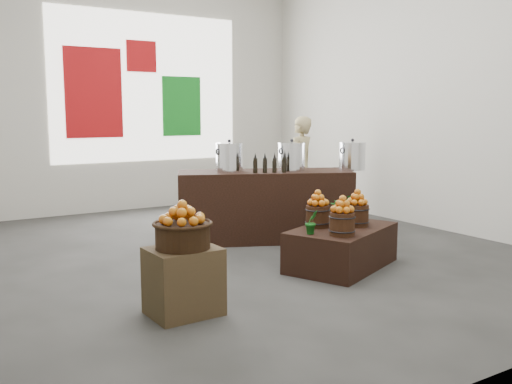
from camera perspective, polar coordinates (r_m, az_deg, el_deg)
ground at (r=6.62m, az=-1.61°, el=-6.05°), size 7.00×7.00×0.00m
back_wall at (r=9.61m, az=-12.51°, el=10.18°), size 6.00×0.04×4.00m
back_opening at (r=9.69m, az=-10.78°, el=10.21°), size 3.20×0.02×2.40m
deco_red_left at (r=9.39m, az=-15.92°, el=9.51°), size 0.90×0.04×1.40m
deco_green_right at (r=9.91m, az=-7.45°, el=8.49°), size 0.70×0.04×1.00m
deco_red_upper at (r=9.68m, az=-11.40°, el=13.16°), size 0.50×0.04×0.50m
crate at (r=4.63m, az=-7.26°, el=-8.84°), size 0.55×0.46×0.54m
wicker_basket at (r=4.54m, az=-7.34°, el=-4.37°), size 0.43×0.43×0.20m
apples_in_basket at (r=4.50m, az=-7.38°, el=-2.02°), size 0.34×0.34×0.18m
display_table at (r=6.03m, az=8.56°, el=-5.48°), size 1.41×1.16×0.42m
apple_bucket_front_left at (r=5.58m, az=8.61°, el=-3.18°), size 0.24×0.24×0.22m
apples_in_bucket_front_left at (r=5.55m, az=8.65°, el=-1.22°), size 0.18×0.18×0.16m
apple_bucket_front_right at (r=6.06m, az=10.07°, el=-2.32°), size 0.24×0.24×0.22m
apples_in_bucket_front_right at (r=6.03m, az=10.12°, el=-0.51°), size 0.18×0.18×0.16m
apple_bucket_rear at (r=5.96m, az=6.17°, el=-2.43°), size 0.24×0.24×0.22m
apples_in_bucket_rear at (r=5.92m, az=6.20°, el=-0.59°), size 0.18×0.18×0.16m
herb_garnish_right at (r=6.37m, az=8.53°, el=-1.53°), size 0.32×0.30×0.28m
herb_garnish_left at (r=5.61m, az=5.58°, el=-3.01°), size 0.13×0.11×0.24m
counter at (r=7.15m, az=0.86°, el=-1.38°), size 2.24×1.51×0.88m
stock_pot_left at (r=7.03m, az=-2.68°, el=3.41°), size 0.33×0.33×0.33m
stock_pot_center at (r=7.14m, az=3.59°, el=3.48°), size 0.33×0.33×0.33m
stock_pot_right at (r=7.33m, az=9.59°, el=3.50°), size 0.33×0.33×0.33m
oil_cruets at (r=6.87m, az=1.14°, el=2.95°), size 0.31×0.18×0.24m
shopper at (r=8.90m, az=4.40°, el=2.60°), size 0.65×0.52×1.54m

